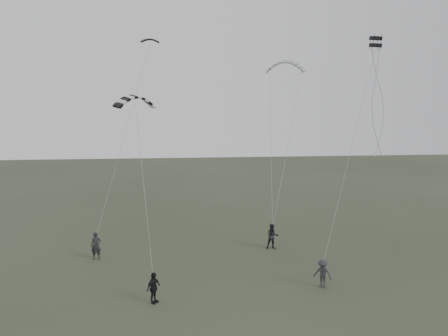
{
  "coord_description": "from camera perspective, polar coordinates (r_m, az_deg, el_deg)",
  "views": [
    {
      "loc": [
        -2.69,
        -25.15,
        10.51
      ],
      "look_at": [
        0.8,
        5.01,
        6.41
      ],
      "focal_mm": 35.0,
      "sensor_mm": 36.0,
      "label": 1
    }
  ],
  "objects": [
    {
      "name": "flyer_center",
      "position": [
        24.94,
        -9.19,
        -15.18
      ],
      "size": [
        0.95,
        1.05,
        1.72
      ],
      "primitive_type": "imported",
      "rotation": [
        0.0,
        0.0,
        0.91
      ],
      "color": "black",
      "rests_on": "ground"
    },
    {
      "name": "kite_striped",
      "position": [
        29.09,
        -11.53,
        9.12
      ],
      "size": [
        2.84,
        2.52,
        1.27
      ],
      "primitive_type": null,
      "rotation": [
        0.22,
        0.0,
        0.67
      ],
      "color": "black",
      "rests_on": "flyer_center"
    },
    {
      "name": "kite_dark_small",
      "position": [
        38.04,
        -9.65,
        16.23
      ],
      "size": [
        1.58,
        0.75,
        0.61
      ],
      "primitive_type": null,
      "rotation": [
        0.28,
        0.0,
        0.11
      ],
      "color": "black",
      "rests_on": "flyer_left"
    },
    {
      "name": "flyer_right",
      "position": [
        33.63,
        6.34,
        -8.87
      ],
      "size": [
        0.95,
        0.75,
        1.91
      ],
      "primitive_type": "imported",
      "rotation": [
        0.0,
        0.0,
        -0.03
      ],
      "color": "black",
      "rests_on": "ground"
    },
    {
      "name": "flyer_far",
      "position": [
        27.23,
        12.75,
        -13.28
      ],
      "size": [
        1.26,
        1.18,
        1.71
      ],
      "primitive_type": "imported",
      "rotation": [
        0.0,
        0.0,
        -0.67
      ],
      "color": "#2D2C32",
      "rests_on": "ground"
    },
    {
      "name": "kite_pale_large",
      "position": [
        39.58,
        8.03,
        13.58
      ],
      "size": [
        3.65,
        2.36,
        1.62
      ],
      "primitive_type": null,
      "rotation": [
        0.27,
        0.0,
        -0.38
      ],
      "color": "#B2B4B7",
      "rests_on": "flyer_right"
    },
    {
      "name": "flyer_left",
      "position": [
        32.47,
        -16.36,
        -9.73
      ],
      "size": [
        0.73,
        0.51,
        1.93
      ],
      "primitive_type": "imported",
      "rotation": [
        0.0,
        0.0,
        0.06
      ],
      "color": "black",
      "rests_on": "ground"
    },
    {
      "name": "kite_box",
      "position": [
        30.98,
        19.2,
        15.31
      ],
      "size": [
        0.71,
        0.78,
        0.77
      ],
      "primitive_type": null,
      "rotation": [
        0.15,
        0.0,
        0.21
      ],
      "color": "black",
      "rests_on": "flyer_far"
    },
    {
      "name": "ground",
      "position": [
        27.39,
        -0.47,
        -14.88
      ],
      "size": [
        140.0,
        140.0,
        0.0
      ],
      "primitive_type": "plane",
      "color": "#313826",
      "rests_on": "ground"
    }
  ]
}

